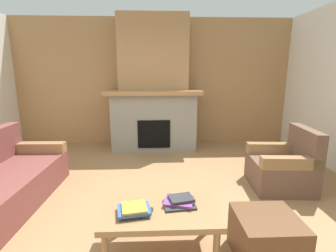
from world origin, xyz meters
The scene contains 9 objects.
ground centered at (0.00, 0.00, 0.00)m, with size 9.00×9.00×0.00m, color #9E754C.
wall_back_wood_panel centered at (0.00, 3.00, 1.35)m, with size 6.00×0.12×2.70m, color #A87A4C.
fireplace centered at (0.00, 2.62, 1.16)m, with size 1.90×0.82×2.70m.
couch centered at (-1.83, 0.31, 0.29)m, with size 0.88×1.82×0.85m.
armchair centered at (1.82, 0.64, 0.29)m, with size 0.81×0.81×0.85m.
coffee_table centered at (0.09, -0.59, 0.38)m, with size 1.00×0.60×0.43m.
ottoman centered at (1.00, -0.70, 0.20)m, with size 0.52×0.52×0.40m, color brown.
book_stack_near_edge centered at (-0.13, -0.65, 0.46)m, with size 0.31×0.25×0.07m.
book_stack_center centered at (0.26, -0.52, 0.46)m, with size 0.30×0.28×0.07m.
Camera 1 is at (0.07, -2.54, 1.60)m, focal length 26.61 mm.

